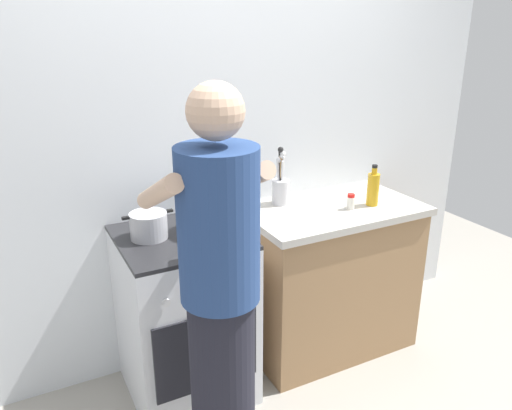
% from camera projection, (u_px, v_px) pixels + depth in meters
% --- Properties ---
extents(ground, '(6.00, 6.00, 0.00)m').
position_uv_depth(ground, '(258.00, 383.00, 2.78)').
color(ground, gray).
extents(back_wall, '(3.20, 0.10, 2.50)m').
position_uv_depth(back_wall, '(249.00, 139.00, 2.86)').
color(back_wall, silver).
rests_on(back_wall, ground).
extents(countertop, '(1.00, 0.60, 0.90)m').
position_uv_depth(countertop, '(328.00, 277.00, 2.99)').
color(countertop, '#99724C').
rests_on(countertop, ground).
extents(stove_range, '(0.60, 0.62, 0.90)m').
position_uv_depth(stove_range, '(185.00, 316.00, 2.60)').
color(stove_range, silver).
rests_on(stove_range, ground).
extents(pot, '(0.24, 0.18, 0.13)m').
position_uv_depth(pot, '(149.00, 225.00, 2.40)').
color(pot, '#B2B2B7').
rests_on(pot, stove_range).
extents(mixing_bowl, '(0.30, 0.30, 0.09)m').
position_uv_depth(mixing_bowl, '(208.00, 223.00, 2.48)').
color(mixing_bowl, '#B7B7BC').
rests_on(mixing_bowl, stove_range).
extents(utensil_crock, '(0.10, 0.10, 0.33)m').
position_uv_depth(utensil_crock, '(281.00, 187.00, 2.84)').
color(utensil_crock, silver).
rests_on(utensil_crock, countertop).
extents(spice_bottle, '(0.04, 0.04, 0.09)m').
position_uv_depth(spice_bottle, '(351.00, 202.00, 2.78)').
color(spice_bottle, silver).
rests_on(spice_bottle, countertop).
extents(oil_bottle, '(0.07, 0.07, 0.23)m').
position_uv_depth(oil_bottle, '(373.00, 189.00, 2.82)').
color(oil_bottle, gold).
rests_on(oil_bottle, countertop).
extents(person, '(0.41, 0.50, 1.70)m').
position_uv_depth(person, '(220.00, 306.00, 1.92)').
color(person, black).
rests_on(person, ground).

